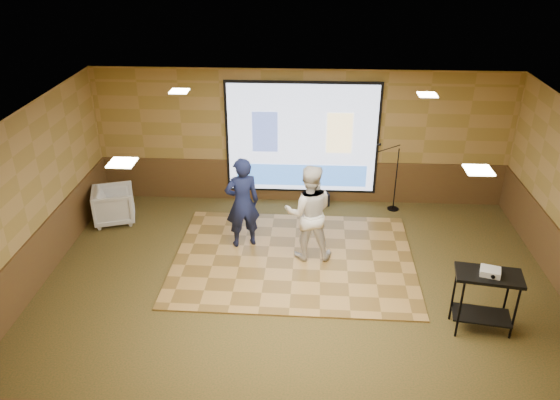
# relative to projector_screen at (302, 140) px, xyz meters

# --- Properties ---
(ground) EXTENTS (9.00, 9.00, 0.00)m
(ground) POSITION_rel_projector_screen_xyz_m (0.00, -3.44, -1.47)
(ground) COLOR #2A3518
(ground) RESTS_ON ground
(room_shell) EXTENTS (9.04, 7.04, 3.02)m
(room_shell) POSITION_rel_projector_screen_xyz_m (0.00, -3.44, 0.62)
(room_shell) COLOR #A48044
(room_shell) RESTS_ON ground
(wainscot_back) EXTENTS (9.00, 0.04, 0.95)m
(wainscot_back) POSITION_rel_projector_screen_xyz_m (0.00, 0.04, -1.00)
(wainscot_back) COLOR brown
(wainscot_back) RESTS_ON ground
(wainscot_left) EXTENTS (0.04, 7.00, 0.95)m
(wainscot_left) POSITION_rel_projector_screen_xyz_m (-4.48, -3.44, -1.00)
(wainscot_left) COLOR brown
(wainscot_left) RESTS_ON ground
(projector_screen) EXTENTS (3.32, 0.06, 2.52)m
(projector_screen) POSITION_rel_projector_screen_xyz_m (0.00, 0.00, 0.00)
(projector_screen) COLOR black
(projector_screen) RESTS_ON room_shell
(downlight_nw) EXTENTS (0.32, 0.32, 0.02)m
(downlight_nw) POSITION_rel_projector_screen_xyz_m (-2.20, -1.64, 1.50)
(downlight_nw) COLOR beige
(downlight_nw) RESTS_ON room_shell
(downlight_ne) EXTENTS (0.32, 0.32, 0.02)m
(downlight_ne) POSITION_rel_projector_screen_xyz_m (2.20, -1.64, 1.50)
(downlight_ne) COLOR beige
(downlight_ne) RESTS_ON room_shell
(downlight_sw) EXTENTS (0.32, 0.32, 0.02)m
(downlight_sw) POSITION_rel_projector_screen_xyz_m (-2.20, -4.94, 1.50)
(downlight_sw) COLOR beige
(downlight_sw) RESTS_ON room_shell
(downlight_se) EXTENTS (0.32, 0.32, 0.02)m
(downlight_se) POSITION_rel_projector_screen_xyz_m (2.20, -4.94, 1.50)
(downlight_se) COLOR beige
(downlight_se) RESTS_ON room_shell
(dance_floor) EXTENTS (4.51, 3.47, 0.03)m
(dance_floor) POSITION_rel_projector_screen_xyz_m (-0.09, -2.46, -1.46)
(dance_floor) COLOR #A77A3D
(dance_floor) RESTS_ON ground
(player_left) EXTENTS (0.77, 0.63, 1.82)m
(player_left) POSITION_rel_projector_screen_xyz_m (-1.08, -2.01, -0.54)
(player_left) COLOR #12183B
(player_left) RESTS_ON dance_floor
(player_right) EXTENTS (0.93, 0.74, 1.85)m
(player_right) POSITION_rel_projector_screen_xyz_m (0.17, -2.37, -0.52)
(player_right) COLOR silver
(player_right) RESTS_ON dance_floor
(av_table) EXTENTS (0.97, 0.51, 1.02)m
(av_table) POSITION_rel_projector_screen_xyz_m (2.85, -4.27, -0.75)
(av_table) COLOR black
(av_table) RESTS_ON ground
(projector) EXTENTS (0.34, 0.31, 0.10)m
(projector) POSITION_rel_projector_screen_xyz_m (2.85, -4.28, -0.41)
(projector) COLOR silver
(projector) RESTS_ON av_table
(mic_stand) EXTENTS (0.61, 0.25, 1.55)m
(mic_stand) POSITION_rel_projector_screen_xyz_m (1.99, -0.31, -0.98)
(mic_stand) COLOR black
(mic_stand) RESTS_ON ground
(banquet_chair) EXTENTS (1.03, 1.02, 0.75)m
(banquet_chair) POSITION_rel_projector_screen_xyz_m (-3.91, -1.16, -1.10)
(banquet_chair) COLOR gray
(banquet_chair) RESTS_ON ground
(duffel_bag) EXTENTS (0.53, 0.43, 0.28)m
(duffel_bag) POSITION_rel_projector_screen_xyz_m (0.39, -0.19, -1.33)
(duffel_bag) COLOR black
(duffel_bag) RESTS_ON ground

